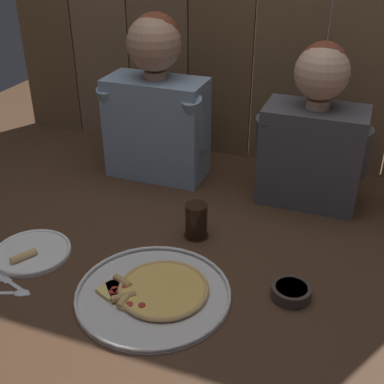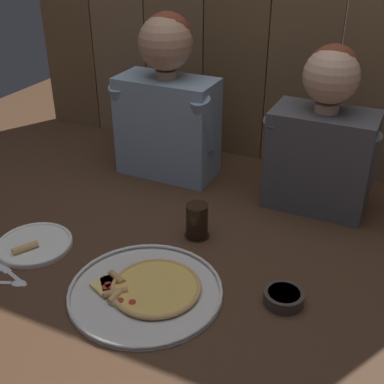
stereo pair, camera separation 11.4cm
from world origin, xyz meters
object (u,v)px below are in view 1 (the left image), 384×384
dinner_plate (32,252)px  drinking_glass (196,221)px  dipping_bowl (291,291)px  diner_left (156,102)px  diner_right (314,132)px  pizza_tray (155,292)px

dinner_plate → drinking_glass: drinking_glass is taller
dinner_plate → dipping_bowl: 0.80m
diner_left → diner_right: size_ratio=1.10×
diner_right → drinking_glass: bearing=-129.0°
pizza_tray → dipping_bowl: bearing=18.9°
diner_left → dinner_plate: bearing=-102.4°
dinner_plate → drinking_glass: (0.44, 0.28, 0.05)m
dinner_plate → dipping_bowl: size_ratio=2.17×
dinner_plate → diner_right: diner_right is taller
dipping_bowl → drinking_glass: bearing=151.1°
pizza_tray → diner_right: 0.79m
drinking_glass → pizza_tray: bearing=-91.1°
dipping_bowl → diner_left: (-0.65, 0.56, 0.28)m
pizza_tray → dipping_bowl: size_ratio=3.95×
pizza_tray → diner_left: diner_left is taller
pizza_tray → diner_right: diner_right is taller
dinner_plate → diner_left: bearing=77.6°
dinner_plate → drinking_glass: size_ratio=2.04×
diner_right → diner_left: bearing=180.0°
drinking_glass → dipping_bowl: (0.35, -0.19, -0.04)m
drinking_glass → diner_left: bearing=128.9°
dipping_bowl → diner_right: bearing=95.1°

